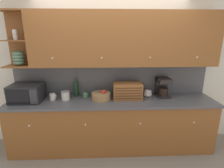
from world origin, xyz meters
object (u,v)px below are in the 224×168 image
Objects in this scene: storage_canister at (65,95)px; bowl_stack_on_counter at (148,93)px; mug at (86,95)px; fruit_basket at (101,96)px; bread_box at (128,91)px; mug_blue_second at (53,97)px; microwave at (27,93)px; wine_bottle at (76,88)px; coffee_maker at (163,87)px.

bowl_stack_on_counter is (1.42, 0.11, -0.02)m from storage_canister.
bowl_stack_on_counter is (1.09, 0.01, 0.01)m from mug.
fruit_basket is at bearing -171.08° from bowl_stack_on_counter.
bread_box is at bearing -0.18° from storage_canister.
mug_blue_second is at bearing 178.59° from fruit_basket.
microwave reaches higher than bread_box.
wine_bottle reaches higher than fruit_basket.
bowl_stack_on_counter is 0.28m from coffee_maker.
fruit_basket is (0.27, -0.12, 0.02)m from mug.
microwave is at bearing -178.88° from bread_box.
fruit_basket is at bearing -23.27° from wine_bottle.
bread_box is at bearing -170.10° from coffee_maker.
storage_canister is at bearing -0.95° from mug_blue_second.
bread_box is 0.40m from bowl_stack_on_counter.
fruit_basket is 0.83m from bowl_stack_on_counter.
mug_blue_second is 0.81m from fruit_basket.
bowl_stack_on_counter is (0.82, 0.13, -0.01)m from fruit_basket.
microwave is at bearing -176.42° from coffee_maker.
fruit_basket is (1.20, 0.02, -0.08)m from microwave.
bread_box is 1.43× the size of coffee_maker.
wine_bottle is 0.21m from mug.
bowl_stack_on_counter is (1.63, 0.11, 0.00)m from mug_blue_second.
bread_box is (1.65, 0.03, -0.00)m from microwave.
fruit_basket reaches higher than mug_blue_second.
coffee_maker is at bearing 3.68° from storage_canister.
mug is (0.32, 0.10, -0.03)m from storage_canister.
microwave is 1.65m from bread_box.
bowl_stack_on_counter is at bearing 4.17° from microwave.
mug_blue_second is 0.34× the size of fruit_basket.
bread_box is at bearing -0.31° from mug_blue_second.
storage_canister is 0.44× the size of wine_bottle.
storage_canister reaches higher than mug.
microwave is at bearing -175.83° from bowl_stack_on_counter.
microwave reaches higher than storage_canister.
microwave reaches higher than mug_blue_second.
storage_canister is 0.24m from wine_bottle.
mug is at bearing 10.56° from mug_blue_second.
bowl_stack_on_counter is at bearing 17.07° from bread_box.
mug is at bearing 8.48° from microwave.
fruit_basket is (0.60, -0.02, -0.01)m from storage_canister.
bread_box is (0.72, -0.11, 0.10)m from mug.
bread_box is (0.44, 0.01, 0.08)m from fruit_basket.
microwave is 1.47× the size of coffee_maker.
mug_blue_second is (0.39, 0.04, -0.09)m from microwave.
coffee_maker is at bearing 0.18° from mug.
coffee_maker is at bearing 3.15° from mug_blue_second.
bread_box is 3.22× the size of bowl_stack_on_counter.
bread_box is at bearing -11.31° from wine_bottle.
coffee_maker reaches higher than bread_box.
storage_canister is (0.21, -0.00, 0.02)m from mug_blue_second.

